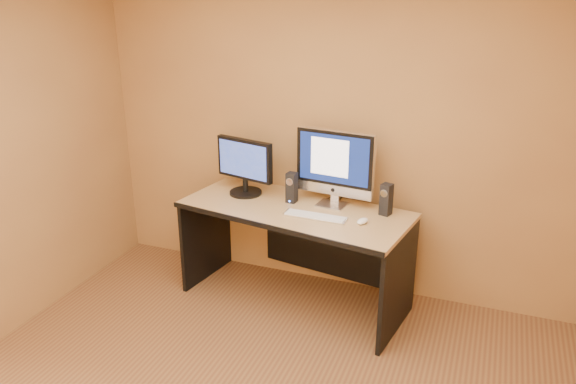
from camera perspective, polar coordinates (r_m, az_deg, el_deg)
walls at (r=2.73m, az=-7.02°, el=-4.33°), size 4.00×4.00×2.60m
desk at (r=4.48m, az=0.68°, el=-6.44°), size 1.86×1.04×0.81m
imac at (r=4.27m, az=4.60°, el=2.41°), size 0.65×0.30×0.60m
second_monitor at (r=4.53m, az=-4.39°, el=2.55°), size 0.57×0.38×0.46m
speaker_left at (r=4.38m, az=0.39°, el=0.46°), size 0.08×0.09×0.24m
speaker_right at (r=4.21m, az=9.95°, el=-0.75°), size 0.09×0.10×0.24m
keyboard at (r=4.13m, az=2.78°, el=-2.49°), size 0.47×0.14×0.02m
mouse at (r=4.06m, az=7.58°, el=-2.93°), size 0.10×0.13×0.04m
cable_a at (r=4.49m, az=5.35°, el=-0.70°), size 0.03×0.24×0.01m
cable_b at (r=4.51m, az=4.22°, el=-0.59°), size 0.08×0.19×0.01m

